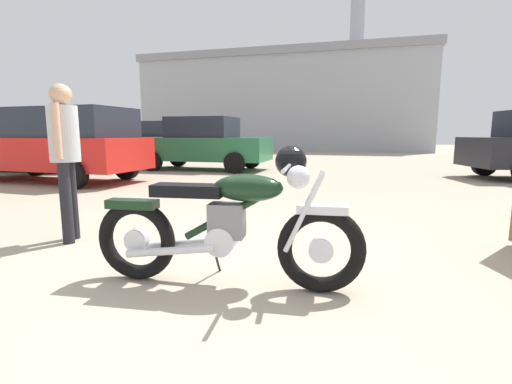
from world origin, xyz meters
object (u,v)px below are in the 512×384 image
Objects in this scene: silver_sedan_mid at (147,138)px; blue_hatchback_right at (53,143)px; bystander at (65,147)px; red_hatchback_near at (18,141)px; vintage_motorcycle at (232,222)px; white_estate_far at (203,144)px.

blue_hatchback_right is at bearing -77.94° from silver_sedan_mid.
bystander is 0.34× the size of blue_hatchback_right.
blue_hatchback_right is at bearing -43.84° from red_hatchback_near.
vintage_motorcycle is 1.25× the size of bystander.
vintage_motorcycle is 0.43× the size of blue_hatchback_right.
white_estate_far is at bearing 79.18° from bystander.
white_estate_far is (4.97, -5.28, -0.10)m from silver_sedan_mid.
red_hatchback_near is 1.16× the size of white_estate_far.
red_hatchback_near is 5.76m from white_estate_far.
red_hatchback_near reaches higher than vintage_motorcycle.
vintage_motorcycle is 16.42m from silver_sedan_mid.
blue_hatchback_right reaches higher than bystander.
silver_sedan_mid is at bearing 94.34° from bystander.
blue_hatchback_right is 1.00× the size of silver_sedan_mid.
bystander is 0.34× the size of red_hatchback_near.
vintage_motorcycle is 7.86m from blue_hatchback_right.
bystander is at bearing 137.24° from blue_hatchback_right.
silver_sedan_mid reaches higher than white_estate_far.
white_estate_far is (-3.60, 8.71, 0.34)m from vintage_motorcycle.
blue_hatchback_right is at bearing 110.82° from bystander.
red_hatchback_near is (-7.07, 6.35, -0.08)m from bystander.
blue_hatchback_right and silver_sedan_mid have the same top height.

